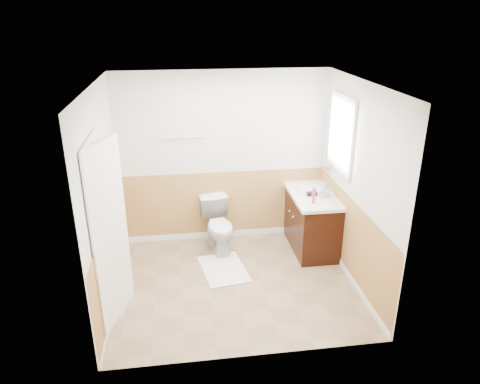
{
  "coord_description": "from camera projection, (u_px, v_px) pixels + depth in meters",
  "views": [
    {
      "loc": [
        -0.61,
        -4.78,
        3.23
      ],
      "look_at": [
        0.1,
        0.25,
        1.15
      ],
      "focal_mm": 33.41,
      "sensor_mm": 36.0,
      "label": 1
    }
  ],
  "objects": [
    {
      "name": "wainscot_right",
      "position": [
        350.0,
        241.0,
        5.69
      ],
      "size": [
        0.0,
        2.6,
        2.6
      ],
      "primitive_type": "plane",
      "rotation": [
        1.57,
        0.0,
        -1.57
      ],
      "color": "#B48A48",
      "rests_on": "floor"
    },
    {
      "name": "lotion_bottle",
      "position": [
        314.0,
        195.0,
        5.89
      ],
      "size": [
        0.05,
        0.05,
        0.22
      ],
      "primitive_type": "cylinder",
      "color": "#C23270",
      "rests_on": "countertop"
    },
    {
      "name": "soap_dispenser",
      "position": [
        325.0,
        190.0,
        6.09
      ],
      "size": [
        0.1,
        0.1,
        0.21
      ],
      "primitive_type": "imported",
      "rotation": [
        0.0,
        0.0,
        -0.07
      ],
      "color": "#8D979F",
      "rests_on": "countertop"
    },
    {
      "name": "vanity_knob_left",
      "position": [
        293.0,
        217.0,
        6.23
      ],
      "size": [
        0.03,
        0.03,
        0.03
      ],
      "primitive_type": "sphere",
      "color": "#B6B5BC",
      "rests_on": "vanity_cabinet"
    },
    {
      "name": "toilet",
      "position": [
        219.0,
        226.0,
        6.37
      ],
      "size": [
        0.53,
        0.79,
        0.74
      ],
      "primitive_type": "imported",
      "rotation": [
        0.0,
        0.0,
        0.16
      ],
      "color": "silver",
      "rests_on": "floor"
    },
    {
      "name": "countertop",
      "position": [
        312.0,
        195.0,
        6.25
      ],
      "size": [
        0.6,
        1.15,
        0.05
      ],
      "primitive_type": "cube",
      "color": "silver",
      "rests_on": "vanity_cabinet"
    },
    {
      "name": "wainscot_left",
      "position": [
        111.0,
        257.0,
        5.31
      ],
      "size": [
        0.0,
        2.6,
        2.6
      ],
      "primitive_type": "plane",
      "rotation": [
        1.57,
        0.0,
        1.57
      ],
      "color": "#B48A48",
      "rests_on": "floor"
    },
    {
      "name": "vanity_cabinet",
      "position": [
        311.0,
        222.0,
        6.42
      ],
      "size": [
        0.55,
        1.1,
        0.8
      ],
      "primitive_type": "cube",
      "color": "black",
      "rests_on": "floor"
    },
    {
      "name": "tp_holder_bar",
      "position": [
        217.0,
        196.0,
        6.53
      ],
      "size": [
        0.14,
        0.02,
        0.02
      ],
      "primitive_type": "cylinder",
      "rotation": [
        0.0,
        1.57,
        0.0
      ],
      "color": "silver",
      "rests_on": "wall_back"
    },
    {
      "name": "wainscot_front",
      "position": [
        252.0,
        314.0,
        4.32
      ],
      "size": [
        3.0,
        0.0,
        3.0
      ],
      "primitive_type": "plane",
      "rotation": [
        -1.57,
        0.0,
        0.0
      ],
      "color": "#B48A48",
      "rests_on": "floor"
    },
    {
      "name": "mirror_panel",
      "position": [
        328.0,
        138.0,
        6.3
      ],
      "size": [
        0.02,
        0.35,
        0.9
      ],
      "primitive_type": "cube",
      "color": "silver",
      "rests_on": "wall_right"
    },
    {
      "name": "towel_bar",
      "position": [
        183.0,
        137.0,
        6.15
      ],
      "size": [
        0.62,
        0.02,
        0.02
      ],
      "primitive_type": "cylinder",
      "rotation": [
        0.0,
        1.57,
        0.0
      ],
      "color": "silver",
      "rests_on": "wall_back"
    },
    {
      "name": "wall_right",
      "position": [
        357.0,
        186.0,
        5.41
      ],
      "size": [
        0.0,
        3.0,
        3.0
      ],
      "primitive_type": "plane",
      "rotation": [
        1.57,
        0.0,
        -1.57
      ],
      "color": "silver",
      "rests_on": "floor"
    },
    {
      "name": "wainscot_back",
      "position": [
        224.0,
        207.0,
        6.68
      ],
      "size": [
        3.0,
        0.0,
        3.0
      ],
      "primitive_type": "plane",
      "rotation": [
        1.57,
        0.0,
        0.0
      ],
      "color": "#B48A48",
      "rests_on": "floor"
    },
    {
      "name": "tp_roll",
      "position": [
        217.0,
        196.0,
        6.53
      ],
      "size": [
        0.1,
        0.11,
        0.11
      ],
      "primitive_type": "cylinder",
      "rotation": [
        0.0,
        1.57,
        0.0
      ],
      "color": "white",
      "rests_on": "tp_holder_bar"
    },
    {
      "name": "floor",
      "position": [
        235.0,
        283.0,
        5.69
      ],
      "size": [
        3.0,
        3.0,
        0.0
      ],
      "primitive_type": "plane",
      "color": "#8C7051",
      "rests_on": "ground"
    },
    {
      "name": "door_frame",
      "position": [
        101.0,
        235.0,
        4.69
      ],
      "size": [
        0.02,
        0.92,
        2.1
      ],
      "primitive_type": "cube",
      "color": "white",
      "rests_on": "wall_left"
    },
    {
      "name": "bath_mat",
      "position": [
        224.0,
        269.0,
        5.98
      ],
      "size": [
        0.67,
        0.88,
        0.02
      ],
      "primitive_type": "cube",
      "rotation": [
        0.0,
        0.0,
        0.16
      ],
      "color": "white",
      "rests_on": "floor"
    },
    {
      "name": "ceiling",
      "position": [
        234.0,
        84.0,
        4.74
      ],
      "size": [
        3.0,
        3.0,
        0.0
      ],
      "primitive_type": "plane",
      "rotation": [
        3.14,
        0.0,
        0.0
      ],
      "color": "white",
      "rests_on": "floor"
    },
    {
      "name": "hair_dryer_body",
      "position": [
        312.0,
        194.0,
        6.14
      ],
      "size": [
        0.14,
        0.07,
        0.07
      ],
      "primitive_type": "cylinder",
      "rotation": [
        0.0,
        1.57,
        0.0
      ],
      "color": "black",
      "rests_on": "countertop"
    },
    {
      "name": "wall_back",
      "position": [
        223.0,
        159.0,
        6.41
      ],
      "size": [
        3.0,
        0.0,
        3.0
      ],
      "primitive_type": "plane",
      "rotation": [
        1.57,
        0.0,
        0.0
      ],
      "color": "silver",
      "rests_on": "floor"
    },
    {
      "name": "door_knob",
      "position": [
        119.0,
        227.0,
        5.04
      ],
      "size": [
        0.06,
        0.06,
        0.06
      ],
      "primitive_type": "sphere",
      "color": "silver",
      "rests_on": "door"
    },
    {
      "name": "faucet",
      "position": [
        323.0,
        184.0,
        6.38
      ],
      "size": [
        0.02,
        0.02,
        0.14
      ],
      "primitive_type": "cylinder",
      "color": "silver",
      "rests_on": "countertop"
    },
    {
      "name": "hair_dryer_handle",
      "position": [
        309.0,
        195.0,
        6.18
      ],
      "size": [
        0.03,
        0.03,
        0.07
      ],
      "primitive_type": "cylinder",
      "color": "black",
      "rests_on": "countertop"
    },
    {
      "name": "wall_left",
      "position": [
        103.0,
        200.0,
        5.02
      ],
      "size": [
        0.0,
        3.0,
        3.0
      ],
      "primitive_type": "plane",
      "rotation": [
        1.57,
        0.0,
        1.57
      ],
      "color": "silver",
      "rests_on": "floor"
    },
    {
      "name": "window_frame",
      "position": [
        341.0,
        134.0,
        5.75
      ],
      "size": [
        0.04,
        0.8,
        1.0
      ],
      "primitive_type": "cube",
      "color": "white",
      "rests_on": "wall_right"
    },
    {
      "name": "door",
      "position": [
        109.0,
        236.0,
        4.71
      ],
      "size": [
        0.29,
        0.78,
        2.04
      ],
      "primitive_type": "cube",
      "rotation": [
        0.0,
        0.0,
        -0.31
      ],
      "color": "white",
      "rests_on": "wall_left"
    },
    {
      "name": "wall_front",
      "position": [
        253.0,
        247.0,
        4.02
      ],
      "size": [
        3.0,
        0.0,
        3.0
      ],
      "primitive_type": "plane",
      "rotation": [
        -1.57,
        0.0,
        0.0
      ],
      "color": "silver",
      "rests_on": "floor"
    },
    {
      "name": "tp_sheet",
      "position": [
        217.0,
        203.0,
        6.58
      ],
      "size": [
        0.1,
        0.01,
        0.16
      ],
      "primitive_type": "cube",
      "color": "white",
      "rests_on": "tp_roll"
    },
    {
      "name": "vanity_knob_right",
      "position": [
        290.0,
        211.0,
        6.41
      ],
      "size": [
        0.03,
        0.03,
        0.03
      ],
      "primitive_type": "sphere",
      "color": "silver",
      "rests_on": "vanity_cabinet"
    },
    {
      "name": "window_glass",
      "position": [
        343.0,
        134.0,
        5.76
      ],
      "size": [
        0.01,
        0.7,
        0.9
      ],
      "primitive_type": "cube",
      "color": "white",
      "rests_on": "wall_right"
    },
    {
      "name": "sink_basin",
      "position": [
        310.0,
        189.0,
        6.38
      ],
      "size": [
        0.36,
        0.36,
        0.02
      ],
      "primitive_type": "cylinder",
      "color": "white",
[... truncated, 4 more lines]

